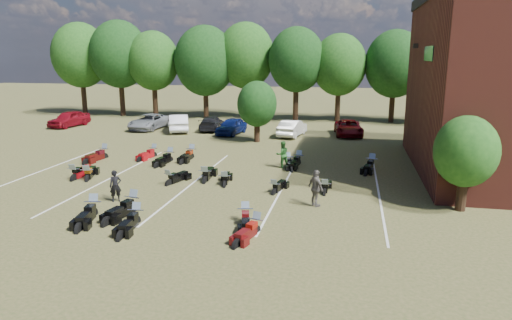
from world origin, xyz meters
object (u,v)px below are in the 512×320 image
(car_4, at_px, (231,126))
(person_black, at_px, (115,186))
(motorcycle_14, at_px, (104,158))
(person_grey, at_px, (316,188))
(car_0, at_px, (69,119))
(motorcycle_7, at_px, (74,180))
(person_green, at_px, (282,154))
(motorcycle_3, at_px, (133,212))

(car_4, relative_size, person_black, 2.72)
(car_4, distance_m, motorcycle_14, 12.74)
(car_4, xyz_separation_m, person_grey, (8.95, -18.39, 0.16))
(person_grey, distance_m, motorcycle_14, 16.68)
(car_0, distance_m, motorcycle_7, 21.27)
(motorcycle_14, bearing_deg, motorcycle_7, -68.75)
(car_4, height_order, person_black, person_black)
(car_0, relative_size, motorcycle_14, 1.84)
(car_0, relative_size, motorcycle_7, 1.91)
(motorcycle_14, bearing_deg, person_grey, -17.29)
(motorcycle_7, bearing_deg, car_4, -108.09)
(person_green, relative_size, person_grey, 0.96)
(motorcycle_3, xyz_separation_m, motorcycle_7, (-5.73, 4.23, 0.00))
(car_4, height_order, person_grey, person_grey)
(car_0, distance_m, person_grey, 32.19)
(car_4, distance_m, person_green, 12.92)
(motorcycle_7, bearing_deg, car_0, -57.72)
(person_green, relative_size, motorcycle_14, 0.68)
(motorcycle_3, bearing_deg, person_black, 149.67)
(person_green, bearing_deg, person_black, 21.55)
(person_green, bearing_deg, car_0, -57.01)
(car_0, distance_m, motorcycle_3, 28.09)
(motorcycle_3, xyz_separation_m, motorcycle_14, (-6.98, 9.67, 0.00))
(motorcycle_3, relative_size, motorcycle_14, 1.00)
(motorcycle_3, bearing_deg, motorcycle_7, 152.61)
(person_grey, height_order, motorcycle_14, person_grey)
(car_0, bearing_deg, person_black, -43.05)
(car_0, relative_size, person_grey, 2.61)
(car_0, bearing_deg, motorcycle_3, -42.22)
(person_green, relative_size, motorcycle_7, 0.71)
(person_black, distance_m, motorcycle_7, 5.28)
(person_black, height_order, person_grey, person_grey)
(person_green, bearing_deg, motorcycle_7, -3.42)
(car_0, bearing_deg, car_4, 5.47)
(car_4, bearing_deg, person_green, -52.24)
(car_0, bearing_deg, motorcycle_7, -47.04)
(person_green, distance_m, person_grey, 7.59)
(motorcycle_7, bearing_deg, person_black, 142.72)
(car_4, bearing_deg, motorcycle_14, -109.93)
(motorcycle_14, bearing_deg, car_4, 69.86)
(person_green, height_order, person_grey, person_grey)
(motorcycle_3, distance_m, motorcycle_14, 11.92)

